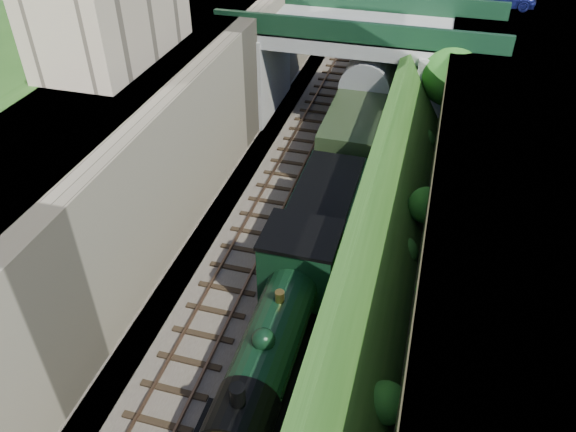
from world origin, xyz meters
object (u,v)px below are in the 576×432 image
at_px(road_bridge, 368,61).
at_px(tree, 454,75).
at_px(tender, 325,216).
at_px(locomotive, 279,332).

xyz_separation_m(road_bridge, tree, (4.97, -2.14, 0.57)).
xyz_separation_m(tree, tender, (-4.71, -10.35, -3.03)).
relative_size(tree, locomotive, 0.65).
height_order(tree, tender, tree).
xyz_separation_m(road_bridge, tender, (0.26, -12.49, -2.46)).
bearing_deg(locomotive, road_bridge, 90.74).
relative_size(road_bridge, tender, 2.67).
distance_m(locomotive, tender, 7.37).
relative_size(locomotive, tender, 1.70).
relative_size(tree, tender, 1.10).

